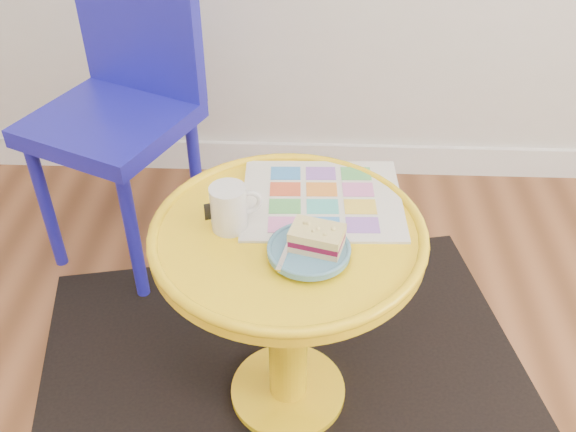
{
  "coord_description": "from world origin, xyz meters",
  "views": [
    {
      "loc": [
        -0.11,
        -0.12,
        1.41
      ],
      "look_at": [
        -0.15,
        0.93,
        0.6
      ],
      "focal_mm": 40.0,
      "sensor_mm": 36.0,
      "label": 1
    }
  ],
  "objects_px": {
    "side_table": "(288,285)",
    "mug": "(230,207)",
    "plate": "(309,251)",
    "newspaper": "(322,199)",
    "chair": "(123,94)"
  },
  "relations": [
    {
      "from": "mug",
      "to": "side_table",
      "type": "bearing_deg",
      "value": -23.9
    },
    {
      "from": "newspaper",
      "to": "plate",
      "type": "bearing_deg",
      "value": -99.66
    },
    {
      "from": "chair",
      "to": "plate",
      "type": "height_order",
      "value": "chair"
    },
    {
      "from": "newspaper",
      "to": "mug",
      "type": "relative_size",
      "value": 3.28
    },
    {
      "from": "side_table",
      "to": "newspaper",
      "type": "relative_size",
      "value": 1.65
    },
    {
      "from": "side_table",
      "to": "newspaper",
      "type": "height_order",
      "value": "newspaper"
    },
    {
      "from": "mug",
      "to": "plate",
      "type": "xyz_separation_m",
      "value": [
        0.17,
        -0.09,
        -0.04
      ]
    },
    {
      "from": "newspaper",
      "to": "mug",
      "type": "distance_m",
      "value": 0.22
    },
    {
      "from": "chair",
      "to": "mug",
      "type": "distance_m",
      "value": 0.74
    },
    {
      "from": "chair",
      "to": "newspaper",
      "type": "distance_m",
      "value": 0.79
    },
    {
      "from": "mug",
      "to": "chair",
      "type": "bearing_deg",
      "value": 102.47
    },
    {
      "from": "newspaper",
      "to": "mug",
      "type": "xyz_separation_m",
      "value": [
        -0.19,
        -0.1,
        0.05
      ]
    },
    {
      "from": "mug",
      "to": "plate",
      "type": "distance_m",
      "value": 0.19
    },
    {
      "from": "side_table",
      "to": "mug",
      "type": "xyz_separation_m",
      "value": [
        -0.12,
        0.01,
        0.21
      ]
    },
    {
      "from": "side_table",
      "to": "mug",
      "type": "height_order",
      "value": "mug"
    }
  ]
}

